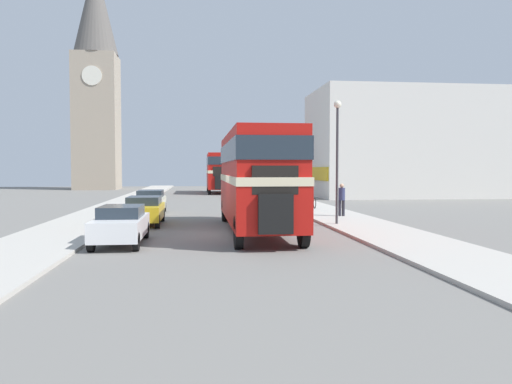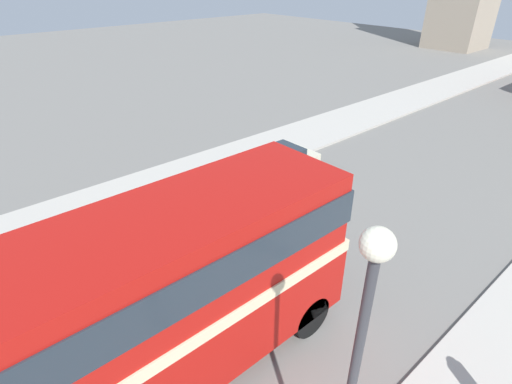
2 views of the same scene
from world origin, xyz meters
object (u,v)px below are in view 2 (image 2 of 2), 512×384
Objects in this scene: street_lamp at (354,370)px; car_parked_far at (274,166)px; car_parked_mid at (147,221)px; double_decker_bus at (100,325)px.

car_parked_far is at bearing 140.78° from street_lamp.
car_parked_mid is 9.93m from street_lamp.
car_parked_far reaches higher than car_parked_mid.
double_decker_bus is 1.91× the size of street_lamp.
car_parked_far is 12.68m from street_lamp.
double_decker_bus is 4.65m from street_lamp.
car_parked_mid is 0.99× the size of car_parked_far.
car_parked_mid is 6.09m from car_parked_far.
street_lamp reaches higher than car_parked_mid.
double_decker_bus reaches higher than car_parked_mid.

